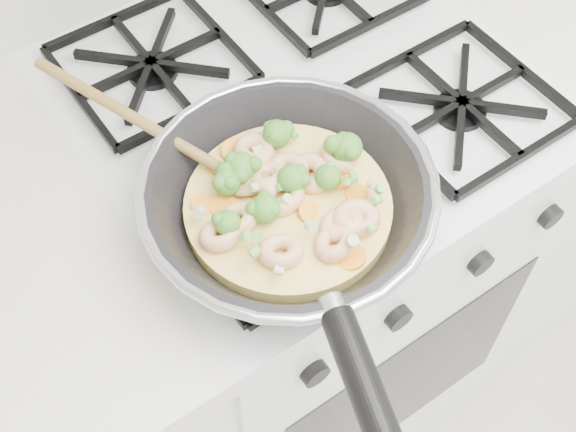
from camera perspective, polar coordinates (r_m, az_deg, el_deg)
stove at (r=1.41m, az=0.85°, el=-3.29°), size 0.60×0.60×0.92m
skillet at (r=0.86m, az=0.02°, el=1.04°), size 0.34×0.63×0.10m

